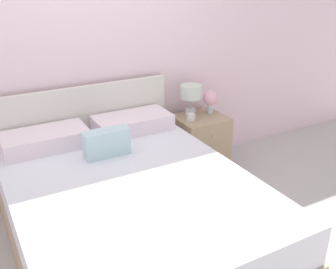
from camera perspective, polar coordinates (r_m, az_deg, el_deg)
The scene contains 7 objects.
ground_plane at distance 3.91m, azimuth -11.56°, elevation -7.08°, with size 12.00×12.00×0.00m, color #BCB7B2.
wall_back at distance 3.52m, azimuth -13.63°, elevation 12.08°, with size 8.00×0.06×2.60m.
bed at distance 2.94m, azimuth -5.87°, elevation -10.59°, with size 1.64×2.13×0.98m.
nightstand at distance 4.02m, azimuth 4.65°, elevation -1.24°, with size 0.49×0.45×0.57m.
table_lamp at distance 3.87m, azimuth 3.33°, elevation 5.89°, with size 0.21×0.21×0.31m.
flower_vase at distance 3.97m, azimuth 6.20°, elevation 5.12°, with size 0.15×0.15×0.24m.
alarm_clock at distance 3.78m, azimuth 3.34°, elevation 2.50°, with size 0.07×0.05×0.08m.
Camera 1 is at (-0.92, -3.27, 1.94)m, focal length 42.00 mm.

